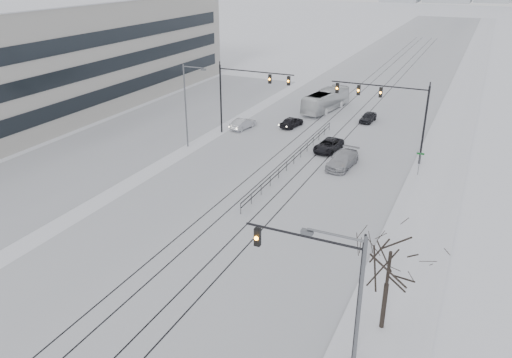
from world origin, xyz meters
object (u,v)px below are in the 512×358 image
object	(u,v)px
sedan_nb_right	(343,160)
sedan_sb_outer	(243,124)
sedan_nb_far	(368,117)
traffic_mast_near	(328,278)
sedan_sb_inner	(292,122)
sedan_nb_front	(328,145)
bare_tree	(390,260)
box_truck	(326,100)

from	to	relation	value
sedan_nb_right	sedan_sb_outer	bearing A→B (deg)	159.13
sedan_sb_outer	sedan_nb_far	xyz separation A→B (m)	(13.15, 9.22, -0.03)
traffic_mast_near	sedan_nb_right	distance (m)	26.33
sedan_sb_inner	sedan_nb_front	size ratio (longest dim) A/B	0.84
traffic_mast_near	bare_tree	world-z (taller)	traffic_mast_near
sedan_sb_outer	sedan_nb_far	distance (m)	16.06
sedan_sb_outer	sedan_nb_right	world-z (taller)	sedan_nb_right
traffic_mast_near	bare_tree	bearing A→B (deg)	51.24
sedan_nb_far	traffic_mast_near	bearing A→B (deg)	-74.49
sedan_nb_right	sedan_nb_far	size ratio (longest dim) A/B	1.42
sedan_nb_front	traffic_mast_near	bearing A→B (deg)	-66.30
box_truck	sedan_nb_far	bearing A→B (deg)	165.80
sedan_nb_far	box_truck	size ratio (longest dim) A/B	0.36
box_truck	bare_tree	bearing A→B (deg)	121.26
sedan_nb_right	box_truck	size ratio (longest dim) A/B	0.51
sedan_nb_right	box_truck	bearing A→B (deg)	117.03
sedan_nb_front	sedan_nb_far	distance (m)	12.40
sedan_nb_right	sedan_sb_inner	bearing A→B (deg)	137.47
sedan_nb_front	sedan_nb_far	bearing A→B (deg)	90.45
sedan_sb_outer	box_truck	world-z (taller)	box_truck
sedan_sb_inner	sedan_nb_far	bearing A→B (deg)	-132.55
sedan_sb_inner	sedan_nb_far	world-z (taller)	sedan_sb_inner
sedan_sb_outer	sedan_sb_inner	bearing A→B (deg)	-138.91
bare_tree	sedan_sb_outer	bearing A→B (deg)	128.13
box_truck	sedan_sb_inner	bearing A→B (deg)	90.25
sedan_nb_far	box_truck	world-z (taller)	box_truck
sedan_sb_outer	sedan_nb_front	world-z (taller)	sedan_sb_outer
traffic_mast_near	bare_tree	xyz separation A→B (m)	(2.41, 3.00, -0.07)
traffic_mast_near	sedan_nb_right	xyz separation A→B (m)	(-6.16, 25.31, -3.83)
sedan_sb_inner	bare_tree	bearing A→B (deg)	129.10
sedan_sb_inner	sedan_sb_outer	distance (m)	6.00
traffic_mast_near	sedan_nb_front	bearing A→B (deg)	106.78
box_truck	traffic_mast_near	bearing A→B (deg)	117.13
traffic_mast_near	sedan_nb_right	size ratio (longest dim) A/B	1.38
bare_tree	sedan_nb_front	distance (m)	28.70
traffic_mast_near	sedan_nb_far	size ratio (longest dim) A/B	1.96
bare_tree	sedan_sb_inner	bearing A→B (deg)	118.84
sedan_nb_front	sedan_nb_far	xyz separation A→B (m)	(1.40, 12.32, -0.01)
bare_tree	sedan_nb_far	bearing A→B (deg)	104.30
sedan_sb_outer	box_truck	size ratio (longest dim) A/B	0.39
bare_tree	sedan_nb_front	world-z (taller)	bare_tree
traffic_mast_near	sedan_sb_inner	distance (m)	38.79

